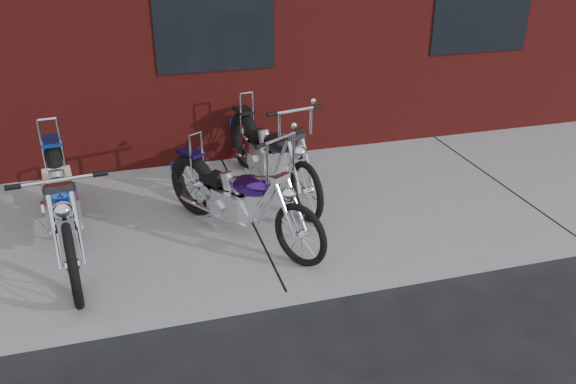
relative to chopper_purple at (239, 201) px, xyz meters
name	(u,v)px	position (x,y,z in m)	size (l,w,h in m)	color
ground	(287,307)	(0.17, -1.06, -0.53)	(120.00, 120.00, 0.00)	black
sidewalk	(248,219)	(0.17, 0.44, -0.45)	(22.00, 3.00, 0.15)	gray
chopper_purple	(239,201)	(0.00, 0.00, 0.00)	(1.18, 1.84, 1.18)	black
chopper_blue	(63,207)	(-1.61, 0.19, 0.06)	(0.60, 2.46, 1.07)	black
chopper_third	(271,156)	(0.56, 0.94, 0.02)	(0.66, 2.20, 1.13)	black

